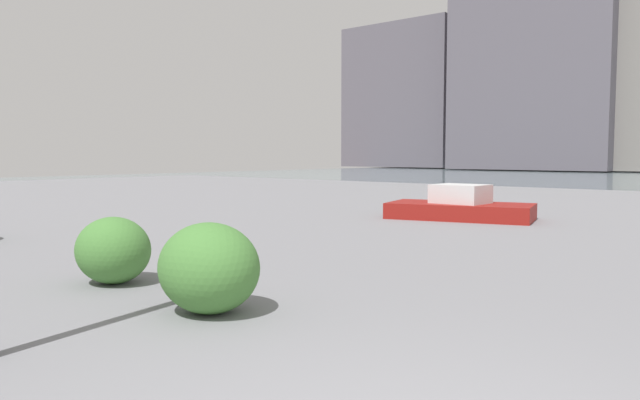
% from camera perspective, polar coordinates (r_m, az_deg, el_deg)
% --- Properties ---
extents(building_annex, '(16.84, 11.85, 32.72)m').
position_cam_1_polar(building_annex, '(71.61, 20.42, 15.12)').
color(building_annex, '#5B5660').
rests_on(building_annex, ground).
extents(building_highrise, '(15.36, 11.46, 18.12)m').
position_cam_1_polar(building_highrise, '(82.15, 8.81, 9.49)').
color(building_highrise, '#5B5660').
rests_on(building_highrise, ground).
extents(shrub_low, '(0.94, 0.85, 0.80)m').
position_cam_1_polar(shrub_low, '(7.64, -18.94, -4.51)').
color(shrub_low, '#477F38').
rests_on(shrub_low, ground).
extents(shrub_round, '(1.04, 0.94, 0.89)m').
position_cam_1_polar(shrub_round, '(5.99, -10.43, -6.33)').
color(shrub_round, '#477F38').
rests_on(shrub_round, ground).
extents(boat, '(3.66, 2.43, 0.95)m').
position_cam_1_polar(boat, '(14.89, 13.09, -0.94)').
color(boat, maroon).
rests_on(boat, ground).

